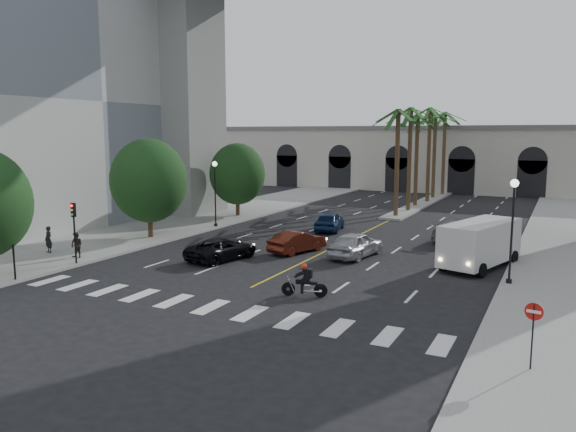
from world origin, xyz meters
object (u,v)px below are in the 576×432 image
Objects in this scene: traffic_signal_near at (12,234)px; motorcycle_rider at (306,282)px; traffic_signal_far at (74,223)px; car_d at (456,230)px; do_not_enter_sign at (533,322)px; lamp_post_right at (512,222)px; cargo_van at (480,242)px; car_b at (297,242)px; pedestrian_a at (48,239)px; car_e at (330,221)px; lamp_post_left_far at (215,188)px; car_c at (222,249)px; car_a at (356,244)px; pedestrian_b at (77,245)px.

motorcycle_rider is (14.37, 4.34, -1.80)m from traffic_signal_near.
traffic_signal_near and traffic_signal_far have the same top height.
do_not_enter_sign is (6.11, -21.66, 0.93)m from car_d.
cargo_van is (-1.91, 3.43, -1.77)m from lamp_post_right.
lamp_post_right is 1.27× the size of car_b.
cargo_van reaches higher than car_b.
pedestrian_a is (-22.02, -16.06, 0.22)m from car_d.
traffic_signal_near is 1.72× the size of motorcycle_rider.
motorcycle_rider reaches higher than car_e.
motorcycle_rider is (-8.33, -6.16, -2.51)m from lamp_post_right.
traffic_signal_near reaches higher than do_not_enter_sign.
motorcycle_rider is 17.53m from car_d.
traffic_signal_far is 0.56× the size of cargo_van.
car_b is (9.80, 9.01, -1.82)m from traffic_signal_far.
lamp_post_left_far is 2.30× the size of do_not_enter_sign.
traffic_signal_far is 8.56m from car_c.
lamp_post_left_far reaches higher than car_d.
car_e is at bearing 135.55° from do_not_enter_sign.
car_b is (9.90, -5.49, -2.53)m from lamp_post_left_far.
do_not_enter_sign is (9.93, -4.55, 0.98)m from motorcycle_rider.
car_e is 2.68× the size of pedestrian_a.
do_not_enter_sign is (28.13, -5.60, 0.71)m from pedestrian_a.
lamp_post_left_far is 18.69m from car_d.
car_a is 0.71× the size of cargo_van.
pedestrian_b reaches higher than car_a.
lamp_post_right reaches higher than car_b.
do_not_enter_sign is at bearing -37.47° from lamp_post_left_far.
motorcycle_rider is 9.07m from car_c.
traffic_signal_near is 28.18m from car_d.
motorcycle_rider is 10.97m from do_not_enter_sign.
traffic_signal_far is 2.20× the size of pedestrian_a.
cargo_van is 23.59m from pedestrian_b.
lamp_post_right is 9.86m from car_a.
pedestrian_b reaches higher than motorcycle_rider.
pedestrian_b reaches higher than car_e.
lamp_post_left_far is 1.02× the size of car_d.
traffic_signal_near is 1.57× the size of do_not_enter_sign.
lamp_post_right is 3.48× the size of pedestrian_b.
car_a is 3.81m from car_b.
lamp_post_right is 13.38m from car_b.
traffic_signal_near is 0.70× the size of car_d.
car_c is at bearing -54.43° from lamp_post_left_far.
car_b is 2.54× the size of pedestrian_a.
pedestrian_b is (2.75, -0.31, -0.06)m from pedestrian_a.
car_b is 13.46m from pedestrian_b.
lamp_post_left_far reaches higher than do_not_enter_sign.
car_e is (-5.77, 17.03, 0.05)m from motorcycle_rider.
cargo_van is at bearing 40.88° from motorcycle_rider.
car_b is at bearing -29.02° from lamp_post_left_far.
do_not_enter_sign is at bearing 136.01° from car_a.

